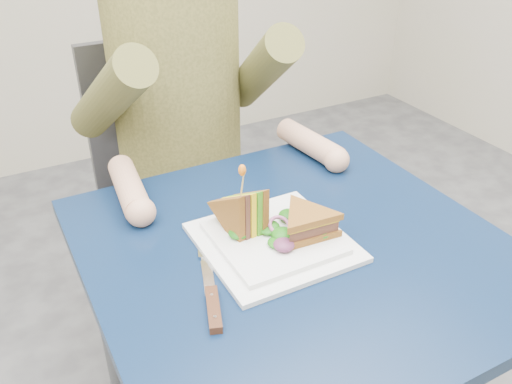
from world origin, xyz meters
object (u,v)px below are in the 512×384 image
plate (273,240)px  knife (212,301)px  fork (206,272)px  sandwich_flat (307,223)px  sandwich_upright (243,214)px  diner (177,63)px  table (295,278)px  chair (173,174)px

plate → knife: plate is taller
plate → fork: (-0.14, -0.02, -0.01)m
sandwich_flat → sandwich_upright: sandwich_upright is taller
diner → plate: (-0.04, -0.56, -0.18)m
table → sandwich_flat: size_ratio=5.34×
table → chair: size_ratio=0.81×
sandwich_flat → fork: sandwich_flat is taller
chair → diner: diner is taller
chair → sandwich_flat: 0.73m
table → sandwich_flat: (0.02, -0.00, 0.12)m
table → diner: (-0.00, 0.58, 0.26)m
plate → sandwich_flat: (0.05, -0.03, 0.04)m
sandwich_upright → knife: (-0.13, -0.14, -0.05)m
diner → sandwich_upright: size_ratio=5.34×
diner → sandwich_flat: bearing=-88.3°
fork → sandwich_flat: bearing=-2.2°
sandwich_upright → diner: bearing=81.3°
diner → plate: bearing=-93.9°
diner → chair: bearing=90.0°
diner → sandwich_flat: size_ratio=5.30×
fork → sandwich_upright: bearing=31.1°
plate → fork: size_ratio=1.49×
diner → fork: bearing=-107.5°
knife → plate: bearing=29.2°
diner → sandwich_upright: diner is taller
chair → sandwich_flat: (0.02, -0.69, 0.23)m
sandwich_flat → sandwich_upright: size_ratio=1.01×
knife → table: bearing=19.2°
table → sandwich_flat: 0.13m
plate → sandwich_upright: size_ratio=1.86×
fork → knife: (-0.02, -0.08, 0.00)m
table → chair: chair is taller
chair → knife: size_ratio=4.32×
sandwich_flat → sandwich_upright: (-0.10, 0.07, 0.01)m
table → sandwich_upright: bearing=139.5°
plate → table: bearing=-29.9°
plate → knife: bearing=-150.8°
plate → knife: size_ratio=1.21×
sandwich_flat → sandwich_upright: 0.12m
plate → diner: bearing=86.1°
table → diner: size_ratio=1.01×
table → fork: fork is taller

